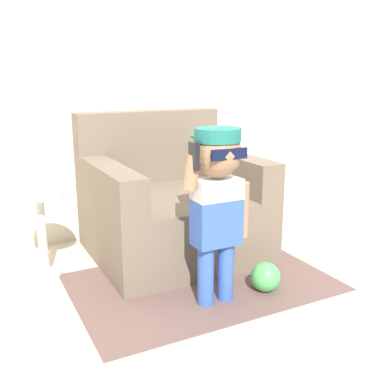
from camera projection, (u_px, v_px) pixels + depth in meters
ground_plane at (204, 263)px, 2.83m from camera, size 10.00×10.00×0.00m
wall_back at (151, 53)px, 3.20m from camera, size 10.00×0.05×2.60m
armchair at (170, 206)px, 2.96m from camera, size 1.02×0.97×0.91m
person_child at (217, 190)px, 2.20m from camera, size 0.37×0.28×0.91m
side_table at (41, 227)px, 2.58m from camera, size 0.29×0.29×0.51m
rug at (202, 282)px, 2.57m from camera, size 1.43×0.95×0.01m
toy_ball at (265, 277)px, 2.45m from camera, size 0.16×0.16×0.16m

